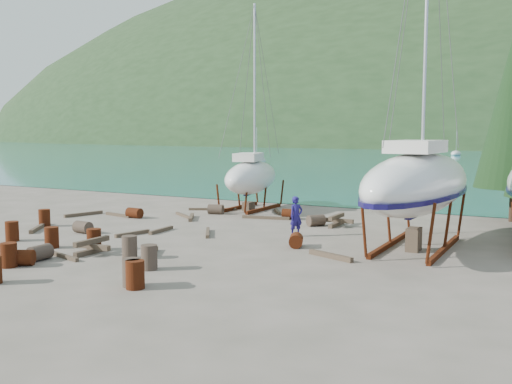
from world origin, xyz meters
The scene contains 41 objects.
ground centered at (0.00, 0.00, 0.00)m, with size 600.00×600.00×0.00m, color #5C5649.
far_house_left centered at (-60.00, 190.00, 2.92)m, with size 6.60×5.60×5.60m.
far_house_center centered at (-20.00, 190.00, 2.92)m, with size 6.60×5.60×5.60m.
moored_boat_left centered at (-30.00, 60.00, 0.39)m, with size 2.00×5.00×6.05m.
moored_boat_far centered at (-8.00, 110.00, 0.39)m, with size 2.00×5.00×6.05m.
large_sailboat_near centered at (8.18, 4.09, 2.77)m, with size 3.58×11.01×17.17m.
small_sailboat_shore centered at (-3.79, 11.45, 2.09)m, with size 4.34×8.31×12.69m.
worker centered at (2.60, 4.27, 0.94)m, with size 0.68×0.45×1.87m, color navy.
drum_0 centered at (-7.99, -2.84, 0.44)m, with size 0.58×0.58×0.88m, color #5E2010.
drum_1 centered at (-3.78, -4.93, 0.29)m, with size 0.58×0.58×0.88m, color #2D2823.
drum_2 centered at (-7.85, 5.14, 0.29)m, with size 0.58×0.58×0.88m, color #5E2010.
drum_4 centered at (0.07, 8.99, 0.29)m, with size 0.58×0.58×0.88m, color #5E2010.
drum_5 centered at (0.80, -4.11, 0.44)m, with size 0.58×0.58×0.88m, color #2D2823.
drum_6 centered at (3.65, 1.99, 0.29)m, with size 0.58×0.58×0.88m, color #5E2010.
drum_7 centered at (2.01, -6.26, 0.44)m, with size 0.58×0.58×0.88m, color #5E2010.
drum_8 centered at (-9.98, 0.67, 0.44)m, with size 0.58×0.58×0.88m, color #5E2010.
drum_9 centered at (-4.67, 8.68, 0.29)m, with size 0.58×0.58×0.88m, color #2D2823.
drum_10 centered at (-3.37, -2.54, 0.44)m, with size 0.58×0.58×0.88m, color #5E2010.
drum_11 centered at (2.23, 7.51, 0.29)m, with size 0.58×0.58×0.88m, color #2D2823.
drum_12 centered at (-3.67, -5.86, 0.29)m, with size 0.58×0.58×0.88m, color #5E2010.
drum_13 centered at (-3.84, -6.24, 0.44)m, with size 0.58×0.58×0.88m, color #5E2010.
drum_14 centered at (-5.24, -3.07, 0.44)m, with size 0.58×0.58×0.88m, color #5E2010.
drum_15 centered at (-6.73, 0.13, 0.29)m, with size 0.58×0.58×0.88m, color #2D2823.
drum_16 centered at (-1.01, -3.07, 0.44)m, with size 0.58×0.58×0.88m, color #2D2823.
drum_17 centered at (1.74, -6.11, 0.44)m, with size 0.58×0.58×0.88m, color #2D2823.
timber_0 centered at (-5.77, 10.00, 0.07)m, with size 0.14×2.96×0.14m, color brown.
timber_1 centered at (5.71, 0.68, 0.10)m, with size 0.19×2.13×0.19m, color brown.
timber_2 centered at (-11.07, 4.43, 0.09)m, with size 0.19×2.43×0.19m, color brown.
timber_3 centered at (-3.88, -4.09, 0.07)m, with size 0.15×3.26×0.15m, color brown.
timber_4 centered at (-3.66, 2.23, 0.09)m, with size 0.17×1.90×0.17m, color brown.
timber_6 centered at (-1.64, 10.78, 0.10)m, with size 0.19×1.81×0.19m, color brown.
timber_7 centered at (-0.71, -2.07, 0.09)m, with size 0.17×1.70×0.17m, color brown.
timber_8 centered at (-4.82, 6.38, 0.09)m, with size 0.19×2.15×0.19m, color brown.
timber_10 centered at (-1.14, 8.35, 0.08)m, with size 0.16×2.73×0.16m, color brown.
timber_11 centered at (-1.33, 2.79, 0.08)m, with size 0.15×2.31×0.15m, color brown.
timber_12 centered at (-4.27, 0.84, 0.08)m, with size 0.17×1.90×0.17m, color brown.
timber_14 centered at (-9.57, 0.01, 0.09)m, with size 0.18×3.08×0.18m, color brown.
timber_15 centered at (-5.65, 6.83, 0.07)m, with size 0.15×2.45×0.15m, color brown.
timber_17 centered at (-9.14, 5.19, 0.08)m, with size 0.16×2.12×0.16m, color brown.
timber_pile_fore centered at (-2.91, -3.13, 0.30)m, with size 1.80×1.80×0.60m.
timber_pile_aft centered at (3.19, 7.96, 0.30)m, with size 1.80×1.80×0.60m.
Camera 1 is at (13.54, -19.52, 4.77)m, focal length 40.00 mm.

